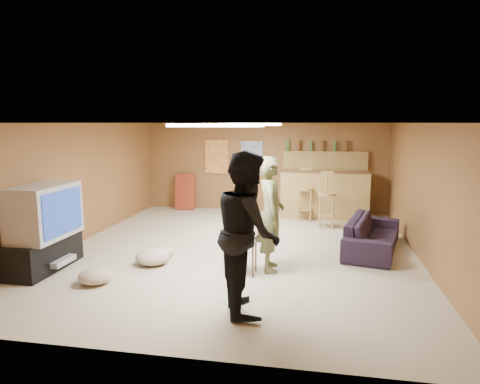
% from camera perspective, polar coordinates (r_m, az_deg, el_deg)
% --- Properties ---
extents(ground, '(7.00, 7.00, 0.00)m').
position_cam_1_polar(ground, '(7.54, -0.28, -7.76)').
color(ground, tan).
rests_on(ground, ground).
extents(ceiling, '(6.00, 7.00, 0.02)m').
position_cam_1_polar(ceiling, '(7.21, -0.29, 9.20)').
color(ceiling, silver).
rests_on(ceiling, ground).
extents(wall_back, '(6.00, 0.02, 2.20)m').
position_cam_1_polar(wall_back, '(10.73, 3.18, 3.31)').
color(wall_back, brown).
rests_on(wall_back, ground).
extents(wall_front, '(6.00, 0.02, 2.20)m').
position_cam_1_polar(wall_front, '(3.98, -9.71, -6.99)').
color(wall_front, brown).
rests_on(wall_front, ground).
extents(wall_left, '(0.02, 7.00, 2.20)m').
position_cam_1_polar(wall_left, '(8.38, -20.89, 1.05)').
color(wall_left, brown).
rests_on(wall_left, ground).
extents(wall_right, '(0.02, 7.00, 2.20)m').
position_cam_1_polar(wall_right, '(7.36, 23.32, -0.15)').
color(wall_right, brown).
rests_on(wall_right, ground).
extents(tv_stand, '(0.55, 1.30, 0.50)m').
position_cam_1_polar(tv_stand, '(7.17, -24.78, -7.45)').
color(tv_stand, black).
rests_on(tv_stand, ground).
extents(dvd_box, '(0.35, 0.50, 0.08)m').
position_cam_1_polar(dvd_box, '(7.08, -23.26, -8.40)').
color(dvd_box, '#B2B2B7').
rests_on(dvd_box, tv_stand).
extents(tv_body, '(0.60, 1.10, 0.80)m').
position_cam_1_polar(tv_body, '(6.98, -24.67, -2.38)').
color(tv_body, '#B2B2B7').
rests_on(tv_body, tv_stand).
extents(tv_screen, '(0.02, 0.95, 0.65)m').
position_cam_1_polar(tv_screen, '(6.81, -22.53, -2.52)').
color(tv_screen, navy).
rests_on(tv_screen, tv_body).
extents(bar_counter, '(2.00, 0.60, 1.10)m').
position_cam_1_polar(bar_counter, '(10.17, 11.17, -0.30)').
color(bar_counter, olive).
rests_on(bar_counter, ground).
extents(bar_lip, '(2.10, 0.12, 0.05)m').
position_cam_1_polar(bar_lip, '(9.85, 11.29, 2.62)').
color(bar_lip, '#462A16').
rests_on(bar_lip, bar_counter).
extents(bar_shelf, '(2.00, 0.18, 0.05)m').
position_cam_1_polar(bar_shelf, '(10.51, 11.31, 5.21)').
color(bar_shelf, olive).
rests_on(bar_shelf, bar_backing).
extents(bar_backing, '(2.00, 0.14, 0.60)m').
position_cam_1_polar(bar_backing, '(10.56, 11.25, 3.59)').
color(bar_backing, olive).
rests_on(bar_backing, bar_counter).
extents(poster_left, '(0.60, 0.03, 0.85)m').
position_cam_1_polar(poster_left, '(10.88, -3.13, 4.71)').
color(poster_left, '#BF3F26').
rests_on(poster_left, wall_back).
extents(poster_right, '(0.55, 0.03, 0.80)m').
position_cam_1_polar(poster_right, '(10.71, 1.57, 4.65)').
color(poster_right, '#334C99').
rests_on(poster_right, wall_back).
extents(folding_chair_stack, '(0.50, 0.26, 0.91)m').
position_cam_1_polar(folding_chair_stack, '(11.05, -7.32, 0.02)').
color(folding_chair_stack, maroon).
rests_on(folding_chair_stack, ground).
extents(ceiling_panel_front, '(1.20, 0.60, 0.04)m').
position_cam_1_polar(ceiling_panel_front, '(5.74, -3.09, 8.88)').
color(ceiling_panel_front, white).
rests_on(ceiling_panel_front, ceiling).
extents(ceiling_panel_back, '(1.20, 0.60, 0.04)m').
position_cam_1_polar(ceiling_panel_back, '(8.39, 1.25, 9.00)').
color(ceiling_panel_back, white).
rests_on(ceiling_panel_back, ceiling).
extents(person_olive, '(0.51, 0.69, 1.72)m').
position_cam_1_polar(person_olive, '(6.38, 4.08, -2.93)').
color(person_olive, '#5F6339').
rests_on(person_olive, ground).
extents(person_black, '(0.96, 1.10, 1.90)m').
position_cam_1_polar(person_black, '(4.98, 0.99, -5.36)').
color(person_black, black).
rests_on(person_black, ground).
extents(sofa, '(1.19, 2.09, 0.57)m').
position_cam_1_polar(sofa, '(7.79, 17.26, -5.43)').
color(sofa, black).
rests_on(sofa, ground).
extents(tray_table, '(0.51, 0.44, 0.57)m').
position_cam_1_polar(tray_table, '(6.35, 0.12, -8.34)').
color(tray_table, '#462A16').
rests_on(tray_table, ground).
extents(cup_red_near, '(0.08, 0.08, 0.11)m').
position_cam_1_polar(cup_red_near, '(6.32, -1.06, -5.18)').
color(cup_red_near, red).
rests_on(cup_red_near, tray_table).
extents(cup_red_far, '(0.08, 0.08, 0.11)m').
position_cam_1_polar(cup_red_far, '(6.15, 0.94, -5.62)').
color(cup_red_far, red).
rests_on(cup_red_far, tray_table).
extents(cup_blue, '(0.07, 0.07, 0.10)m').
position_cam_1_polar(cup_blue, '(6.34, 1.41, -5.20)').
color(cup_blue, '#162297').
rests_on(cup_blue, tray_table).
extents(bar_stool_left, '(0.48, 0.48, 1.20)m').
position_cam_1_polar(bar_stool_left, '(9.79, 8.70, -0.30)').
color(bar_stool_left, olive).
rests_on(bar_stool_left, ground).
extents(bar_stool_right, '(0.40, 0.40, 1.20)m').
position_cam_1_polar(bar_stool_right, '(9.19, 11.48, -1.02)').
color(bar_stool_right, olive).
rests_on(bar_stool_right, ground).
extents(cushion_near_tv, '(0.69, 0.69, 0.24)m').
position_cam_1_polar(cushion_near_tv, '(6.93, -11.55, -8.46)').
color(cushion_near_tv, tan).
rests_on(cushion_near_tv, ground).
extents(cushion_mid, '(0.46, 0.46, 0.17)m').
position_cam_1_polar(cushion_mid, '(7.28, -10.31, -7.82)').
color(cushion_mid, tan).
rests_on(cushion_mid, ground).
extents(cushion_far, '(0.61, 0.61, 0.21)m').
position_cam_1_polar(cushion_far, '(6.35, -18.72, -10.56)').
color(cushion_far, tan).
rests_on(cushion_far, ground).
extents(bottle_row, '(1.48, 0.08, 0.26)m').
position_cam_1_polar(bottle_row, '(10.48, 10.24, 6.08)').
color(bottle_row, '#3F7233').
rests_on(bottle_row, bar_shelf).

